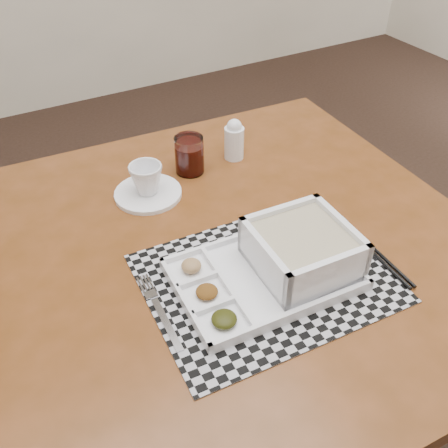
% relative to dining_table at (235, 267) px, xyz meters
% --- Properties ---
extents(floor, '(5.00, 5.00, 0.00)m').
position_rel_dining_table_xyz_m(floor, '(0.29, -0.16, -0.66)').
color(floor, black).
rests_on(floor, ground).
extents(dining_table, '(1.03, 1.03, 0.73)m').
position_rel_dining_table_xyz_m(dining_table, '(0.00, 0.00, 0.00)').
color(dining_table, '#542D0F').
rests_on(dining_table, ground).
extents(placemat, '(0.45, 0.36, 0.00)m').
position_rel_dining_table_xyz_m(placemat, '(-0.00, -0.12, 0.08)').
color(placemat, '#ACABB3').
rests_on(placemat, dining_table).
extents(serving_tray, '(0.33, 0.24, 0.09)m').
position_rel_dining_table_xyz_m(serving_tray, '(0.04, -0.13, 0.11)').
color(serving_tray, white).
rests_on(serving_tray, placemat).
extents(fork, '(0.03, 0.19, 0.00)m').
position_rel_dining_table_xyz_m(fork, '(-0.21, -0.10, 0.08)').
color(fork, silver).
rests_on(fork, placemat).
extents(spoon, '(0.04, 0.18, 0.01)m').
position_rel_dining_table_xyz_m(spoon, '(0.21, -0.07, 0.08)').
color(spoon, silver).
rests_on(spoon, placemat).
extents(chopsticks, '(0.03, 0.24, 0.01)m').
position_rel_dining_table_xyz_m(chopsticks, '(0.21, -0.15, 0.08)').
color(chopsticks, black).
rests_on(chopsticks, placemat).
extents(saucer, '(0.15, 0.15, 0.01)m').
position_rel_dining_table_xyz_m(saucer, '(-0.09, 0.23, 0.08)').
color(saucer, white).
rests_on(saucer, dining_table).
extents(cup, '(0.10, 0.10, 0.07)m').
position_rel_dining_table_xyz_m(cup, '(-0.09, 0.23, 0.12)').
color(cup, white).
rests_on(cup, saucer).
extents(juice_glass, '(0.07, 0.07, 0.09)m').
position_rel_dining_table_xyz_m(juice_glass, '(0.03, 0.27, 0.12)').
color(juice_glass, white).
rests_on(juice_glass, dining_table).
extents(creamer_bottle, '(0.05, 0.05, 0.10)m').
position_rel_dining_table_xyz_m(creamer_bottle, '(0.15, 0.27, 0.12)').
color(creamer_bottle, white).
rests_on(creamer_bottle, dining_table).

